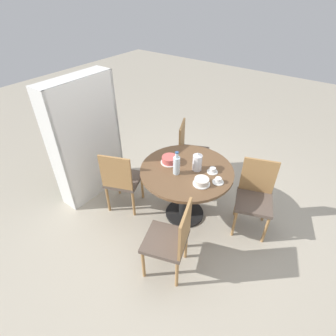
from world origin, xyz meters
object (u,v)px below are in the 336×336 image
object	(u,v)px
cake_main	(170,160)
coffee_pot	(197,162)
chair_d	(255,196)
water_bottle	(177,165)
chair_a	(190,150)
cake_second	(202,182)
chair_c	(171,239)
bookshelf	(88,142)
cup_b	(212,170)
chair_b	(122,179)
cup_a	(218,181)

from	to	relation	value
cake_main	coffee_pot	bearing A→B (deg)	-77.98
chair_d	water_bottle	bearing A→B (deg)	-169.46
chair_a	cake_second	size ratio (longest dim) A/B	4.80
water_bottle	chair_d	bearing A→B (deg)	-59.66
chair_c	cake_second	distance (m)	0.70
chair_d	cake_second	bearing A→B (deg)	-155.01
bookshelf	cup_b	world-z (taller)	bookshelf
chair_c	chair_b	bearing A→B (deg)	-128.66
coffee_pot	cup_a	bearing A→B (deg)	-102.52
chair_d	cake_second	xyz separation A→B (m)	(-0.48, 0.48, 0.30)
chair_c	water_bottle	xyz separation A→B (m)	(0.63, 0.38, 0.38)
water_bottle	cake_second	bearing A→B (deg)	-90.00
water_bottle	cup_b	bearing A→B (deg)	-50.89
water_bottle	cake_main	size ratio (longest dim) A/B	1.33
chair_b	coffee_pot	xyz separation A→B (m)	(0.44, -0.84, 0.37)
chair_d	coffee_pot	distance (m)	0.81
chair_c	water_bottle	distance (m)	0.83
chair_c	bookshelf	size ratio (longest dim) A/B	0.55
chair_a	chair_c	bearing A→B (deg)	-178.37
bookshelf	chair_b	bearing A→B (deg)	86.24
chair_c	cake_main	bearing A→B (deg)	-161.53
cake_second	bookshelf	bearing A→B (deg)	96.91
chair_a	chair_c	xyz separation A→B (m)	(-1.50, -0.73, 0.00)
chair_a	cake_main	xyz separation A→B (m)	(-0.74, -0.15, 0.30)
chair_b	cake_second	size ratio (longest dim) A/B	4.80
chair_d	bookshelf	distance (m)	2.25
cake_main	chair_a	bearing A→B (deg)	11.73
cup_a	coffee_pot	bearing A→B (deg)	77.48
cake_main	cup_a	world-z (taller)	cake_main
coffee_pot	chair_c	bearing A→B (deg)	-164.64
chair_b	chair_c	distance (m)	1.14
cake_main	cup_a	xyz separation A→B (m)	(0.00, -0.66, -0.02)
chair_b	cake_second	bearing A→B (deg)	170.93
water_bottle	cup_b	world-z (taller)	water_bottle
chair_b	cake_second	world-z (taller)	chair_b
cake_main	chair_b	bearing A→B (deg)	126.50
coffee_pot	water_bottle	xyz separation A→B (m)	(-0.20, 0.15, 0.01)
chair_c	water_bottle	bearing A→B (deg)	-167.33
chair_b	chair_c	world-z (taller)	same
chair_c	cup_b	bearing A→B (deg)	164.99
chair_a	cup_b	world-z (taller)	chair_a
coffee_pot	cup_b	distance (m)	0.20
bookshelf	cake_main	distance (m)	1.16
chair_c	cake_main	world-z (taller)	chair_c
chair_b	coffee_pot	distance (m)	1.02
bookshelf	water_bottle	distance (m)	1.32
bookshelf	cup_b	distance (m)	1.70
cake_second	cup_a	distance (m)	0.19
chair_a	cake_main	size ratio (longest dim) A/B	4.18
cake_second	chair_d	bearing A→B (deg)	-45.22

